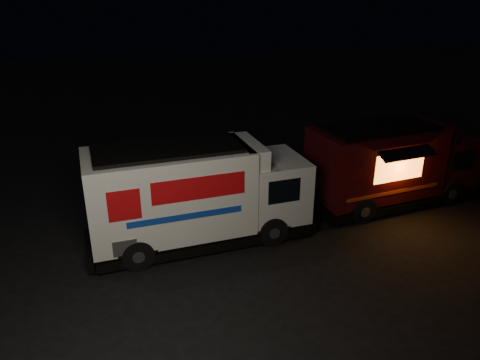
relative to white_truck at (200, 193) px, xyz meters
name	(u,v)px	position (x,y,z in m)	size (l,w,h in m)	color
ground	(232,274)	(0.40, -1.98, -1.44)	(80.00, 80.00, 0.00)	black
white_truck	(200,193)	(0.00, 0.00, 0.00)	(6.35, 2.16, 2.88)	silver
red_truck	(393,163)	(6.58, 0.84, -0.07)	(5.87, 2.16, 2.73)	#370A0E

